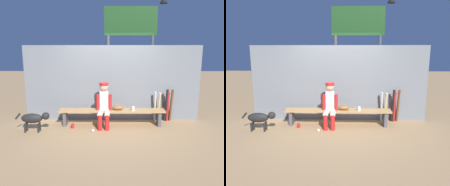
% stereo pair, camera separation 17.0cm
% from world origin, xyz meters
% --- Properties ---
extents(ground_plane, '(30.00, 30.00, 0.00)m').
position_xyz_m(ground_plane, '(0.00, 0.00, 0.00)').
color(ground_plane, '#9E7A51').
extents(chainlink_fence, '(4.89, 0.03, 2.10)m').
position_xyz_m(chainlink_fence, '(0.00, 0.47, 1.05)').
color(chainlink_fence, slate).
rests_on(chainlink_fence, ground_plane).
extents(dugout_bench, '(2.78, 0.36, 0.42)m').
position_xyz_m(dugout_bench, '(0.00, 0.00, 0.34)').
color(dugout_bench, '#AD7F4C').
rests_on(dugout_bench, ground_plane).
extents(player_seated, '(0.41, 0.55, 1.14)m').
position_xyz_m(player_seated, '(-0.21, -0.11, 0.61)').
color(player_seated, silver).
rests_on(player_seated, ground_plane).
extents(baseball_glove, '(0.28, 0.20, 0.12)m').
position_xyz_m(baseball_glove, '(0.15, 0.00, 0.48)').
color(baseball_glove, brown).
rests_on(baseball_glove, dugout_bench).
extents(bat_aluminum_silver, '(0.09, 0.20, 0.85)m').
position_xyz_m(bat_aluminum_silver, '(1.19, 0.36, 0.42)').
color(bat_aluminum_silver, '#B7B7BC').
rests_on(bat_aluminum_silver, ground_plane).
extents(bat_wood_natural, '(0.09, 0.25, 0.83)m').
position_xyz_m(bat_wood_natural, '(1.29, 0.33, 0.42)').
color(bat_wood_natural, tan).
rests_on(bat_wood_natural, ground_plane).
extents(bat_aluminum_black, '(0.09, 0.21, 0.92)m').
position_xyz_m(bat_aluminum_black, '(1.49, 0.32, 0.46)').
color(bat_aluminum_black, black).
rests_on(bat_aluminum_black, ground_plane).
extents(bat_aluminum_red, '(0.08, 0.18, 0.86)m').
position_xyz_m(bat_aluminum_red, '(1.54, 0.31, 0.43)').
color(bat_aluminum_red, '#B22323').
rests_on(bat_aluminum_red, ground_plane).
extents(bat_wood_dark, '(0.08, 0.21, 0.92)m').
position_xyz_m(bat_wood_dark, '(1.64, 0.33, 0.46)').
color(bat_wood_dark, brown).
rests_on(bat_wood_dark, ground_plane).
extents(baseball, '(0.07, 0.07, 0.07)m').
position_xyz_m(baseball, '(-0.46, -0.50, 0.04)').
color(baseball, white).
rests_on(baseball, ground_plane).
extents(cup_on_ground, '(0.08, 0.08, 0.11)m').
position_xyz_m(cup_on_ground, '(-1.01, -0.24, 0.06)').
color(cup_on_ground, red).
rests_on(cup_on_ground, ground_plane).
extents(cup_on_bench, '(0.08, 0.08, 0.11)m').
position_xyz_m(cup_on_bench, '(0.55, -0.08, 0.48)').
color(cup_on_bench, silver).
rests_on(cup_on_bench, dugout_bench).
extents(scoreboard, '(1.88, 0.27, 3.50)m').
position_xyz_m(scoreboard, '(0.62, 1.37, 2.40)').
color(scoreboard, '#3F3F42').
rests_on(scoreboard, ground_plane).
extents(dog, '(0.84, 0.20, 0.49)m').
position_xyz_m(dog, '(-1.89, -0.49, 0.34)').
color(dog, black).
rests_on(dog, ground_plane).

